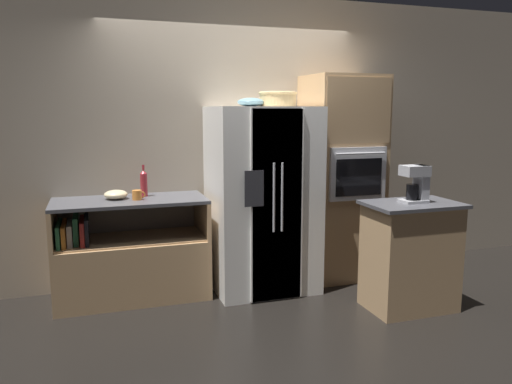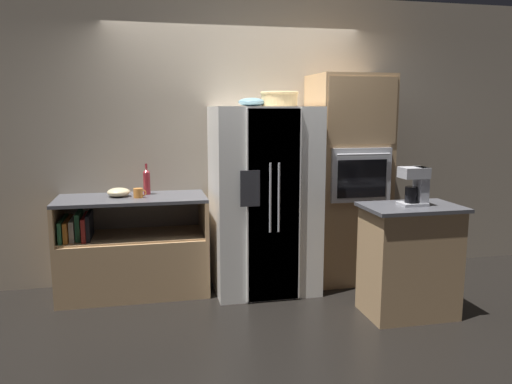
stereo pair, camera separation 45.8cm
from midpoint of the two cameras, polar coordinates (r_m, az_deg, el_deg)
The scene contains 12 objects.
ground_plane at distance 4.83m, azimuth -3.91°, elevation -11.21°, with size 20.00×20.00×0.00m, color black.
wall_back at distance 5.02m, azimuth -5.51°, elevation 5.96°, with size 12.00×0.06×2.80m.
counter_left at distance 4.75m, azimuth -16.88°, elevation -7.73°, with size 1.34×0.62×0.91m.
refrigerator at distance 4.70m, azimuth -2.07°, elevation -0.84°, with size 0.95×0.84×1.72m.
wall_oven at distance 5.06m, azimuth 7.20°, elevation 1.61°, with size 0.71×0.70×2.03m.
island_counter at distance 4.41m, azimuth 14.39°, elevation -7.10°, with size 0.78×0.52×0.93m.
wicker_basket at distance 4.66m, azimuth -0.34°, elevation 10.64°, with size 0.35×0.35×0.14m.
fruit_bowl at distance 4.61m, azimuth -3.47°, elevation 10.22°, with size 0.25×0.25×0.08m.
bottle_tall at distance 4.72m, azimuth -15.44°, elevation 1.01°, with size 0.06×0.06×0.29m.
mug at distance 4.56m, azimuth -16.24°, elevation -0.36°, with size 0.12×0.08×0.09m.
mixing_bowl at distance 4.65m, azimuth -18.47°, elevation -0.30°, with size 0.21×0.21×0.08m.
coffee_maker at distance 4.30m, azimuth 15.04°, elevation 1.09°, with size 0.21×0.16×0.31m.
Camera 1 is at (-1.31, -4.32, 1.70)m, focal length 35.00 mm.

